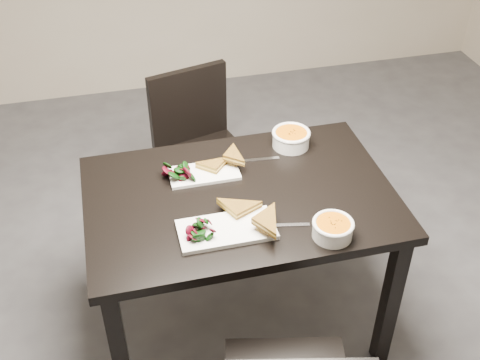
{
  "coord_description": "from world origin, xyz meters",
  "views": [
    {
      "loc": [
        -0.43,
        -1.6,
        2.23
      ],
      "look_at": [
        0.01,
        0.18,
        0.82
      ],
      "focal_mm": 45.16,
      "sensor_mm": 36.0,
      "label": 1
    }
  ],
  "objects_px": {
    "plate_near": "(226,230)",
    "soup_bowl_far": "(291,138)",
    "chair_far": "(199,143)",
    "soup_bowl_near": "(333,228)",
    "table": "(240,213)",
    "plate_far": "(204,173)"
  },
  "relations": [
    {
      "from": "plate_near",
      "to": "soup_bowl_far",
      "type": "bearing_deg",
      "value": 50.14
    },
    {
      "from": "chair_far",
      "to": "soup_bowl_near",
      "type": "xyz_separation_m",
      "value": [
        0.29,
        -1.09,
        0.3
      ]
    },
    {
      "from": "table",
      "to": "soup_bowl_near",
      "type": "height_order",
      "value": "soup_bowl_near"
    },
    {
      "from": "plate_far",
      "to": "plate_near",
      "type": "bearing_deg",
      "value": -87.92
    },
    {
      "from": "soup_bowl_far",
      "to": "soup_bowl_near",
      "type": "bearing_deg",
      "value": -93.05
    },
    {
      "from": "table",
      "to": "soup_bowl_far",
      "type": "relative_size",
      "value": 7.26
    },
    {
      "from": "plate_near",
      "to": "plate_far",
      "type": "xyz_separation_m",
      "value": [
        -0.01,
        0.35,
        -0.0
      ]
    },
    {
      "from": "plate_near",
      "to": "soup_bowl_near",
      "type": "relative_size",
      "value": 2.33
    },
    {
      "from": "table",
      "to": "plate_near",
      "type": "height_order",
      "value": "plate_near"
    },
    {
      "from": "soup_bowl_far",
      "to": "chair_far",
      "type": "bearing_deg",
      "value": 121.94
    },
    {
      "from": "chair_far",
      "to": "soup_bowl_far",
      "type": "relative_size",
      "value": 5.14
    },
    {
      "from": "table",
      "to": "plate_near",
      "type": "bearing_deg",
      "value": -116.7
    },
    {
      "from": "plate_near",
      "to": "soup_bowl_far",
      "type": "xyz_separation_m",
      "value": [
        0.39,
        0.47,
        0.03
      ]
    },
    {
      "from": "table",
      "to": "plate_far",
      "type": "height_order",
      "value": "plate_far"
    },
    {
      "from": "table",
      "to": "soup_bowl_far",
      "type": "height_order",
      "value": "soup_bowl_far"
    },
    {
      "from": "plate_near",
      "to": "soup_bowl_far",
      "type": "relative_size",
      "value": 2.11
    },
    {
      "from": "table",
      "to": "soup_bowl_near",
      "type": "relative_size",
      "value": 8.02
    },
    {
      "from": "chair_far",
      "to": "soup_bowl_far",
      "type": "xyz_separation_m",
      "value": [
        0.32,
        -0.51,
        0.31
      ]
    },
    {
      "from": "chair_far",
      "to": "soup_bowl_near",
      "type": "bearing_deg",
      "value": -90.03
    },
    {
      "from": "table",
      "to": "plate_far",
      "type": "distance_m",
      "value": 0.22
    },
    {
      "from": "plate_near",
      "to": "soup_bowl_near",
      "type": "distance_m",
      "value": 0.38
    },
    {
      "from": "table",
      "to": "plate_far",
      "type": "xyz_separation_m",
      "value": [
        -0.11,
        0.16,
        0.11
      ]
    }
  ]
}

